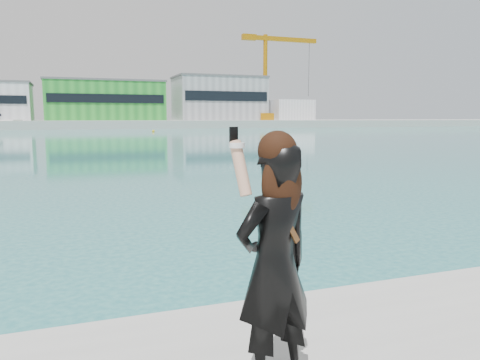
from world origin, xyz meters
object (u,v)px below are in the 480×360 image
Objects in this scene: dock_crane at (269,74)px; woman at (275,259)px; buoy_extra at (153,132)px; buoy_near at (233,135)px.

dock_crane reaches higher than woman.
woman is at bearing -99.12° from buoy_extra.
woman is at bearing -113.58° from dock_crane.
buoy_near is 0.27× the size of woman.
dock_crane reaches higher than buoy_near.
buoy_near is at bearing -124.97° from woman.
dock_crane is 48.00× the size of buoy_near.
buoy_near and buoy_extra have the same top height.
buoy_near is 1.00× the size of buoy_extra.
dock_crane is 12.90× the size of woman.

